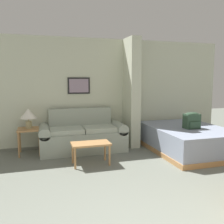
{
  "coord_description": "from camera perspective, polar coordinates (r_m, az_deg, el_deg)",
  "views": [
    {
      "loc": [
        -1.15,
        -1.58,
        1.63
      ],
      "look_at": [
        0.11,
        2.63,
        1.05
      ],
      "focal_mm": 40.0,
      "sensor_mm": 36.0,
      "label": 1
    }
  ],
  "objects": [
    {
      "name": "side_table",
      "position": [
        5.7,
        -18.42,
        -4.47
      ],
      "size": [
        0.48,
        0.48,
        0.57
      ],
      "color": "#B27F4C",
      "rests_on": "ground_plane"
    },
    {
      "name": "wall_partition_pillar",
      "position": [
        6.06,
        4.49,
        4.4
      ],
      "size": [
        0.24,
        0.62,
        2.6
      ],
      "color": "beige",
      "rests_on": "ground_plane"
    },
    {
      "name": "couch",
      "position": [
        5.76,
        -6.75,
        -5.42
      ],
      "size": [
        1.93,
        0.84,
        0.95
      ],
      "color": "#99A393",
      "rests_on": "ground_plane"
    },
    {
      "name": "wall_back",
      "position": [
        6.13,
        -5.82,
        4.37
      ],
      "size": [
        7.2,
        0.16,
        2.6
      ],
      "color": "beige",
      "rests_on": "ground_plane"
    },
    {
      "name": "table_lamp",
      "position": [
        5.64,
        -18.59,
        -0.53
      ],
      "size": [
        0.35,
        0.35,
        0.43
      ],
      "color": "tan",
      "rests_on": "side_table"
    },
    {
      "name": "coffee_table",
      "position": [
        4.82,
        -4.88,
        -7.69
      ],
      "size": [
        0.73,
        0.41,
        0.43
      ],
      "color": "#B27F4C",
      "rests_on": "ground_plane"
    },
    {
      "name": "bed",
      "position": [
        5.97,
        16.65,
        -5.84
      ],
      "size": [
        1.57,
        2.16,
        0.55
      ],
      "color": "#B27F4C",
      "rests_on": "ground_plane"
    },
    {
      "name": "backpack",
      "position": [
        5.73,
        17.78,
        -1.77
      ],
      "size": [
        0.33,
        0.24,
        0.36
      ],
      "color": "#2D4733",
      "rests_on": "bed"
    }
  ]
}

